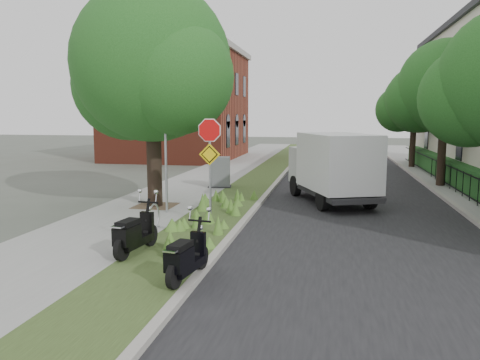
# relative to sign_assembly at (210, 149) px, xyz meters

# --- Properties ---
(ground) EXTENTS (120.00, 120.00, 0.00)m
(ground) POSITION_rel_sign_assembly_xyz_m (1.40, -0.58, -2.33)
(ground) COLOR #4C5147
(ground) RESTS_ON ground
(sidewalk_near) EXTENTS (3.50, 60.00, 0.12)m
(sidewalk_near) POSITION_rel_sign_assembly_xyz_m (-2.85, 9.42, -2.27)
(sidewalk_near) COLOR gray
(sidewalk_near) RESTS_ON ground
(verge) EXTENTS (2.00, 60.00, 0.12)m
(verge) POSITION_rel_sign_assembly_xyz_m (-0.10, 9.42, -2.27)
(verge) COLOR #32441D
(verge) RESTS_ON ground
(kerb_near) EXTENTS (0.20, 60.00, 0.13)m
(kerb_near) POSITION_rel_sign_assembly_xyz_m (0.90, 9.42, -2.26)
(kerb_near) COLOR #9E9991
(kerb_near) RESTS_ON ground
(road) EXTENTS (7.00, 60.00, 0.01)m
(road) POSITION_rel_sign_assembly_xyz_m (4.40, 9.42, -2.32)
(road) COLOR black
(road) RESTS_ON ground
(kerb_far) EXTENTS (0.20, 60.00, 0.13)m
(kerb_far) POSITION_rel_sign_assembly_xyz_m (7.90, 9.42, -2.26)
(kerb_far) COLOR #9E9991
(kerb_far) RESTS_ON ground
(footpath_far) EXTENTS (3.20, 60.00, 0.12)m
(footpath_far) POSITION_rel_sign_assembly_xyz_m (9.60, 9.42, -2.27)
(footpath_far) COLOR gray
(footpath_far) RESTS_ON ground
(street_tree_main) EXTENTS (6.21, 5.54, 7.66)m
(street_tree_main) POSITION_rel_sign_assembly_xyz_m (-2.68, 2.28, 2.48)
(street_tree_main) COLOR black
(street_tree_main) RESTS_ON ground
(bare_post) EXTENTS (0.08, 0.08, 4.00)m
(bare_post) POSITION_rel_sign_assembly_xyz_m (-1.80, 1.22, -0.21)
(bare_post) COLOR #A5A8AD
(bare_post) RESTS_ON ground
(bike_hoop) EXTENTS (0.06, 0.78, 0.77)m
(bike_hoop) POSITION_rel_sign_assembly_xyz_m (-1.30, -1.18, -1.83)
(bike_hoop) COLOR #A5A8AD
(bike_hoop) RESTS_ON ground
(sign_assembly) EXTENTS (0.94, 0.08, 3.22)m
(sign_assembly) POSITION_rel_sign_assembly_xyz_m (0.00, 0.00, 0.00)
(sign_assembly) COLOR #A5A8AD
(sign_assembly) RESTS_ON ground
(fence_far) EXTENTS (0.04, 24.00, 1.00)m
(fence_far) POSITION_rel_sign_assembly_xyz_m (8.60, 9.42, -1.66)
(fence_far) COLOR black
(fence_far) RESTS_ON ground
(hedge_far) EXTENTS (1.00, 24.00, 1.10)m
(hedge_far) POSITION_rel_sign_assembly_xyz_m (9.30, 9.42, -1.66)
(hedge_far) COLOR #184017
(hedge_far) RESTS_ON footpath_far
(brick_building) EXTENTS (9.40, 10.40, 8.30)m
(brick_building) POSITION_rel_sign_assembly_xyz_m (-8.10, 21.42, 1.88)
(brick_building) COLOR maroon
(brick_building) RESTS_ON ground
(far_tree_b) EXTENTS (4.83, 4.31, 6.56)m
(far_tree_b) POSITION_rel_sign_assembly_xyz_m (8.34, 9.46, 2.04)
(far_tree_b) COLOR black
(far_tree_b) RESTS_ON ground
(far_tree_c) EXTENTS (4.37, 3.89, 5.93)m
(far_tree_c) POSITION_rel_sign_assembly_xyz_m (8.34, 17.46, 1.63)
(far_tree_c) COLOR black
(far_tree_c) RESTS_ON ground
(scooter_near) EXTENTS (0.52, 1.78, 0.85)m
(scooter_near) POSITION_rel_sign_assembly_xyz_m (-0.93, -3.47, -1.79)
(scooter_near) COLOR black
(scooter_near) RESTS_ON ground
(scooter_far) EXTENTS (0.51, 1.69, 0.81)m
(scooter_far) POSITION_rel_sign_assembly_xyz_m (0.77, -4.88, -1.81)
(scooter_far) COLOR black
(scooter_far) RESTS_ON ground
(box_truck) EXTENTS (3.60, 5.31, 2.25)m
(box_truck) POSITION_rel_sign_assembly_xyz_m (3.53, 4.64, -0.86)
(box_truck) COLOR #262628
(box_truck) RESTS_ON ground
(utility_cabinet) EXTENTS (1.11, 0.83, 1.35)m
(utility_cabinet) POSITION_rel_sign_assembly_xyz_m (-1.40, 6.95, -1.56)
(utility_cabinet) COLOR #262628
(utility_cabinet) RESTS_ON ground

